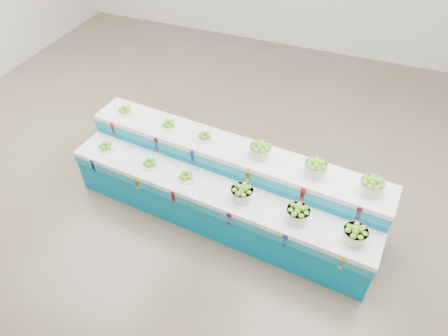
{
  "coord_description": "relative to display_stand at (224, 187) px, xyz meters",
  "views": [
    {
      "loc": [
        2.32,
        -4.18,
        4.56
      ],
      "look_at": [
        0.87,
        -0.5,
        0.87
      ],
      "focal_mm": 32.84,
      "sensor_mm": 36.0,
      "label": 1
    }
  ],
  "objects": [
    {
      "name": "ground",
      "position": [
        -0.87,
        0.5,
        -0.51
      ],
      "size": [
        10.0,
        10.0,
        0.0
      ],
      "primitive_type": "plane",
      "color": "brown",
      "rests_on": "ground"
    },
    {
      "name": "display_stand",
      "position": [
        0.0,
        0.0,
        0.0
      ],
      "size": [
        4.42,
        1.51,
        1.02
      ],
      "primitive_type": null,
      "rotation": [
        0.0,
        0.0,
        -0.09
      ],
      "color": "#027DAD",
      "rests_on": "ground"
    },
    {
      "name": "plate_lower_left",
      "position": [
        -1.8,
        -0.1,
        0.26
      ],
      "size": [
        0.27,
        0.27,
        0.1
      ],
      "primitive_type": "cylinder",
      "rotation": [
        0.0,
        0.0,
        -0.09
      ],
      "color": "white",
      "rests_on": "display_stand"
    },
    {
      "name": "plate_lower_mid",
      "position": [
        -1.04,
        -0.17,
        0.26
      ],
      "size": [
        0.27,
        0.27,
        0.1
      ],
      "primitive_type": "cylinder",
      "rotation": [
        0.0,
        0.0,
        -0.09
      ],
      "color": "white",
      "rests_on": "display_stand"
    },
    {
      "name": "plate_lower_right",
      "position": [
        -0.46,
        -0.23,
        0.26
      ],
      "size": [
        0.27,
        0.27,
        0.1
      ],
      "primitive_type": "cylinder",
      "rotation": [
        0.0,
        0.0,
        -0.09
      ],
      "color": "white",
      "rests_on": "display_stand"
    },
    {
      "name": "basket_lower_left",
      "position": [
        0.36,
        -0.3,
        0.32
      ],
      "size": [
        0.31,
        0.31,
        0.21
      ],
      "primitive_type": null,
      "rotation": [
        0.0,
        0.0,
        -0.09
      ],
      "color": "silver",
      "rests_on": "display_stand"
    },
    {
      "name": "basket_lower_mid",
      "position": [
        1.1,
        -0.37,
        0.32
      ],
      "size": [
        0.31,
        0.31,
        0.21
      ],
      "primitive_type": null,
      "rotation": [
        0.0,
        0.0,
        -0.09
      ],
      "color": "silver",
      "rests_on": "display_stand"
    },
    {
      "name": "basket_lower_right",
      "position": [
        1.78,
        -0.44,
        0.32
      ],
      "size": [
        0.31,
        0.31,
        0.21
      ],
      "primitive_type": null,
      "rotation": [
        0.0,
        0.0,
        -0.09
      ],
      "color": "silver",
      "rests_on": "display_stand"
    },
    {
      "name": "plate_upper_left",
      "position": [
        -1.75,
        0.43,
        0.56
      ],
      "size": [
        0.27,
        0.27,
        0.1
      ],
      "primitive_type": "cylinder",
      "rotation": [
        0.0,
        0.0,
        -0.09
      ],
      "color": "white",
      "rests_on": "display_stand"
    },
    {
      "name": "plate_upper_mid",
      "position": [
        -0.99,
        0.36,
        0.56
      ],
      "size": [
        0.27,
        0.27,
        0.1
      ],
      "primitive_type": "cylinder",
      "rotation": [
        0.0,
        0.0,
        -0.09
      ],
      "color": "white",
      "rests_on": "display_stand"
    },
    {
      "name": "plate_upper_right",
      "position": [
        -0.41,
        0.31,
        0.56
      ],
      "size": [
        0.27,
        0.27,
        0.1
      ],
      "primitive_type": "cylinder",
      "rotation": [
        0.0,
        0.0,
        -0.09
      ],
      "color": "white",
      "rests_on": "display_stand"
    },
    {
      "name": "basket_upper_left",
      "position": [
        0.41,
        0.23,
        0.62
      ],
      "size": [
        0.31,
        0.31,
        0.21
      ],
      "primitive_type": null,
      "rotation": [
        0.0,
        0.0,
        -0.09
      ],
      "color": "silver",
      "rests_on": "display_stand"
    },
    {
      "name": "basket_upper_mid",
      "position": [
        1.15,
        0.16,
        0.62
      ],
      "size": [
        0.31,
        0.31,
        0.21
      ],
      "primitive_type": null,
      "rotation": [
        0.0,
        0.0,
        -0.09
      ],
      "color": "silver",
      "rests_on": "display_stand"
    },
    {
      "name": "basket_upper_right",
      "position": [
        1.83,
        0.1,
        0.62
      ],
      "size": [
        0.31,
        0.31,
        0.21
      ],
      "primitive_type": null,
      "rotation": [
        0.0,
        0.0,
        -0.09
      ],
      "color": "silver",
      "rests_on": "display_stand"
    }
  ]
}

